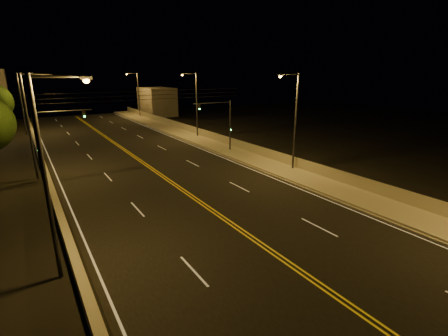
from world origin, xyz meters
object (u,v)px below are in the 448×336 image
streetlight_1 (294,117)px  traffic_signal_right (223,120)px  streetlight_2 (195,101)px  streetlight_4 (50,168)px  streetlight_5 (31,120)px  streetlight_3 (137,92)px  traffic_signal_left (48,136)px  streetlight_6 (23,100)px

streetlight_1 → traffic_signal_right: streetlight_1 is taller
streetlight_2 → traffic_signal_right: 10.56m
streetlight_4 → traffic_signal_right: bearing=41.1°
streetlight_2 → traffic_signal_right: bearing=-98.3°
streetlight_1 → streetlight_5: same height
streetlight_3 → streetlight_4: (-21.46, -55.04, 0.00)m
streetlight_3 → traffic_signal_left: streetlight_3 is taller
streetlight_3 → traffic_signal_right: streetlight_3 is taller
streetlight_4 → streetlight_5: bearing=90.0°
streetlight_1 → streetlight_6: bearing=119.9°
traffic_signal_left → streetlight_5: bearing=152.4°
streetlight_3 → streetlight_1: bearing=-90.0°
traffic_signal_right → traffic_signal_left: bearing=180.0°
streetlight_5 → streetlight_6: same height
streetlight_3 → traffic_signal_left: 42.82m
streetlight_2 → streetlight_1: bearing=-90.0°
streetlight_5 → traffic_signal_right: size_ratio=1.50×
traffic_signal_right → streetlight_6: bearing=126.5°
streetlight_5 → traffic_signal_left: streetlight_5 is taller
streetlight_5 → streetlight_1: bearing=-27.0°
streetlight_5 → traffic_signal_left: (1.11, -0.58, -1.50)m
streetlight_1 → streetlight_2: same height
streetlight_3 → streetlight_2: bearing=-90.0°
streetlight_2 → traffic_signal_left: size_ratio=1.50×
streetlight_1 → traffic_signal_left: bearing=153.1°
streetlight_4 → traffic_signal_left: size_ratio=1.50×
streetlight_2 → streetlight_6: 27.16m
streetlight_5 → streetlight_6: size_ratio=1.00×
traffic_signal_left → streetlight_4: bearing=-93.6°
streetlight_4 → traffic_signal_right: streetlight_4 is taller
traffic_signal_left → streetlight_3: bearing=61.6°
streetlight_1 → streetlight_2: (0.00, 20.68, 0.00)m
streetlight_6 → streetlight_1: bearing=-60.1°
streetlight_4 → traffic_signal_right: 26.52m
streetlight_2 → streetlight_3: bearing=90.0°
streetlight_2 → streetlight_6: size_ratio=1.00×
traffic_signal_right → streetlight_1: bearing=-81.7°
streetlight_1 → streetlight_3: (0.00, 47.97, 0.00)m
streetlight_2 → streetlight_5: bearing=-155.5°
streetlight_6 → traffic_signal_left: streetlight_6 is taller
streetlight_6 → traffic_signal_right: size_ratio=1.50×
streetlight_2 → streetlight_4: same height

